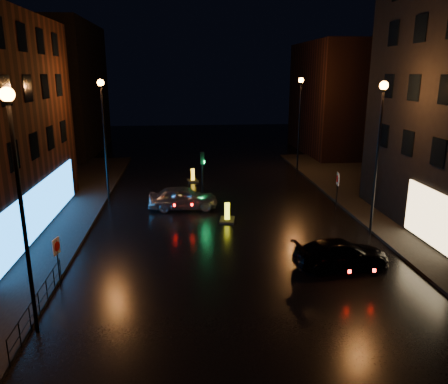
# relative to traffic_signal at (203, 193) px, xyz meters

# --- Properties ---
(ground) EXTENTS (120.00, 120.00, 0.00)m
(ground) POSITION_rel_traffic_signal_xyz_m (1.20, -14.00, -0.50)
(ground) COLOR black
(ground) RESTS_ON ground
(building_far_left) EXTENTS (8.00, 16.00, 14.00)m
(building_far_left) POSITION_rel_traffic_signal_xyz_m (-14.80, 21.00, 6.50)
(building_far_left) COLOR black
(building_far_left) RESTS_ON ground
(building_far_right) EXTENTS (8.00, 14.00, 12.00)m
(building_far_right) POSITION_rel_traffic_signal_xyz_m (16.20, 18.00, 5.50)
(building_far_right) COLOR black
(building_far_right) RESTS_ON ground
(street_lamp_lnear) EXTENTS (0.44, 0.44, 8.37)m
(street_lamp_lnear) POSITION_rel_traffic_signal_xyz_m (-6.60, -16.00, 5.06)
(street_lamp_lnear) COLOR black
(street_lamp_lnear) RESTS_ON ground
(street_lamp_lfar) EXTENTS (0.44, 0.44, 8.37)m
(street_lamp_lfar) POSITION_rel_traffic_signal_xyz_m (-6.60, -0.00, 5.06)
(street_lamp_lfar) COLOR black
(street_lamp_lfar) RESTS_ON ground
(street_lamp_rnear) EXTENTS (0.44, 0.44, 8.37)m
(street_lamp_rnear) POSITION_rel_traffic_signal_xyz_m (9.00, -8.00, 5.06)
(street_lamp_rnear) COLOR black
(street_lamp_rnear) RESTS_ON ground
(street_lamp_rfar) EXTENTS (0.44, 0.44, 8.37)m
(street_lamp_rfar) POSITION_rel_traffic_signal_xyz_m (9.00, 8.00, 5.06)
(street_lamp_rfar) COLOR black
(street_lamp_rfar) RESTS_ON ground
(traffic_signal) EXTENTS (1.40, 2.40, 3.45)m
(traffic_signal) POSITION_rel_traffic_signal_xyz_m (0.00, 0.00, 0.00)
(traffic_signal) COLOR black
(traffic_signal) RESTS_ON ground
(guard_railing) EXTENTS (0.05, 6.04, 1.00)m
(guard_railing) POSITION_rel_traffic_signal_xyz_m (-6.80, -15.00, 0.24)
(guard_railing) COLOR black
(guard_railing) RESTS_ON ground
(silver_hatchback) EXTENTS (4.54, 1.84, 1.55)m
(silver_hatchback) POSITION_rel_traffic_signal_xyz_m (-1.41, -2.15, 0.27)
(silver_hatchback) COLOR #AAABB2
(silver_hatchback) RESTS_ON ground
(dark_sedan) EXTENTS (4.63, 2.23, 1.30)m
(dark_sedan) POSITION_rel_traffic_signal_xyz_m (5.87, -11.90, 0.15)
(dark_sedan) COLOR black
(dark_sedan) RESTS_ON ground
(bollard_near) EXTENTS (1.09, 1.44, 1.15)m
(bollard_near) POSITION_rel_traffic_signal_xyz_m (1.27, -4.86, -0.25)
(bollard_near) COLOR black
(bollard_near) RESTS_ON ground
(bollard_far) EXTENTS (0.96, 1.32, 1.08)m
(bollard_far) POSITION_rel_traffic_signal_xyz_m (-0.57, 5.45, -0.27)
(bollard_far) COLOR black
(bollard_far) RESTS_ON ground
(road_sign_left) EXTENTS (0.16, 0.51, 2.14)m
(road_sign_left) POSITION_rel_traffic_signal_xyz_m (-6.70, -12.55, 1.10)
(road_sign_left) COLOR black
(road_sign_left) RESTS_ON ground
(road_sign_right) EXTENTS (0.14, 0.61, 2.54)m
(road_sign_right) POSITION_rel_traffic_signal_xyz_m (8.66, -3.34, 1.40)
(road_sign_right) COLOR black
(road_sign_right) RESTS_ON ground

